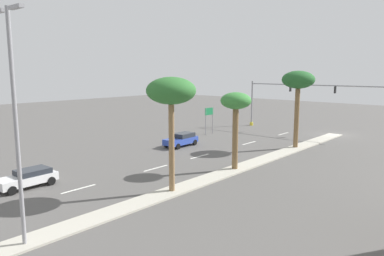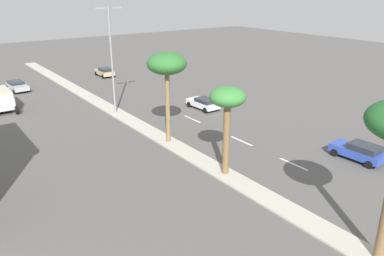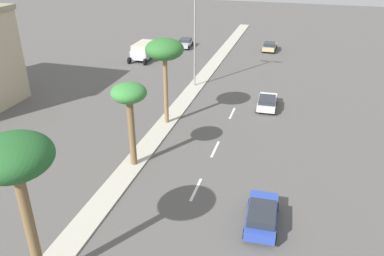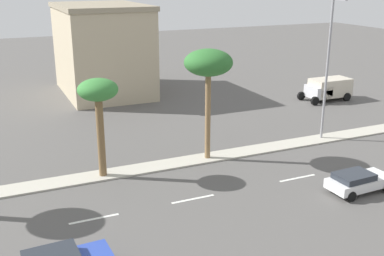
{
  "view_description": "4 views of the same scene",
  "coord_description": "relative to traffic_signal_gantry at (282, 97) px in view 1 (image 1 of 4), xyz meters",
  "views": [
    {
      "loc": [
        -17.56,
        49.22,
        8.54
      ],
      "look_at": [
        3.32,
        25.48,
        3.58
      ],
      "focal_mm": 34.36,
      "sensor_mm": 36.0,
      "label": 1
    },
    {
      "loc": [
        -17.15,
        3.97,
        13.22
      ],
      "look_at": [
        0.17,
        27.88,
        2.39
      ],
      "focal_mm": 36.01,
      "sensor_mm": 36.0,
      "label": 2
    },
    {
      "loc": [
        11.62,
        -0.17,
        16.07
      ],
      "look_at": [
        3.66,
        27.51,
        1.81
      ],
      "focal_mm": 36.35,
      "sensor_mm": 36.0,
      "label": 3
    },
    {
      "loc": [
        29.26,
        17.15,
        12.96
      ],
      "look_at": [
        -1.67,
        30.87,
        1.95
      ],
      "focal_mm": 44.15,
      "sensor_mm": 36.0,
      "label": 4
    }
  ],
  "objects": [
    {
      "name": "lane_stripe_far",
      "position": [
        -2.4,
        35.22,
        -4.66
      ],
      "size": [
        0.2,
        2.8,
        0.01
      ],
      "primitive_type": "cube",
      "color": "silver",
      "rests_on": "ground"
    },
    {
      "name": "lane_stripe_mid",
      "position": [
        -2.4,
        21.52,
        -4.66
      ],
      "size": [
        0.2,
        2.8,
        0.01
      ],
      "primitive_type": "cube",
      "color": "silver",
      "rests_on": "ground"
    },
    {
      "name": "median_curb",
      "position": [
        -8.03,
        39.18,
        -4.61
      ],
      "size": [
        1.8,
        78.65,
        0.12
      ],
      "primitive_type": "cube",
      "color": "#B7B2A3",
      "rests_on": "ground"
    },
    {
      "name": "traffic_signal_gantry",
      "position": [
        0.0,
        0.0,
        0.0
      ],
      "size": [
        19.41,
        0.53,
        6.94
      ],
      "color": "gray",
      "rests_on": "ground"
    },
    {
      "name": "sedan_blue_mid",
      "position": [
        2.48,
        18.98,
        -3.89
      ],
      "size": [
        2.09,
        4.33,
        1.47
      ],
      "color": "#2D47AD",
      "rests_on": "ground"
    },
    {
      "name": "street_lamp_inboard",
      "position": [
        -8.2,
        41.77,
        1.96
      ],
      "size": [
        2.9,
        0.24,
        11.27
      ],
      "color": "gray",
      "rests_on": "median_curb"
    },
    {
      "name": "directional_road_sign",
      "position": [
        5.01,
        10.79,
        -2.03
      ],
      "size": [
        0.1,
        1.67,
        3.59
      ],
      "color": "gray",
      "rests_on": "ground"
    },
    {
      "name": "lane_stripe_near",
      "position": [
        -2.4,
        27.56,
        -4.66
      ],
      "size": [
        0.2,
        2.8,
        0.01
      ],
      "primitive_type": "cube",
      "color": "silver",
      "rests_on": "ground"
    },
    {
      "name": "palm_tree_rear",
      "position": [
        -7.98,
        31.21,
        2.34
      ],
      "size": [
        3.42,
        3.42,
        8.0
      ],
      "color": "olive",
      "rests_on": "median_curb"
    },
    {
      "name": "palm_tree_outboard",
      "position": [
        -7.81,
        11.42,
        2.6
      ],
      "size": [
        3.51,
        3.51,
        8.4
      ],
      "color": "brown",
      "rests_on": "median_curb"
    },
    {
      "name": "sedan_white_rear",
      "position": [
        0.79,
        37.43,
        -3.95
      ],
      "size": [
        2.07,
        4.25,
        1.3
      ],
      "color": "silver",
      "rests_on": "ground"
    },
    {
      "name": "lane_stripe_front",
      "position": [
        -2.4,
        3.86,
        -4.66
      ],
      "size": [
        0.2,
        2.8,
        0.01
      ],
      "primitive_type": "cube",
      "color": "silver",
      "rests_on": "ground"
    },
    {
      "name": "ground_plane",
      "position": [
        -8.03,
        30.44,
        -4.67
      ],
      "size": [
        160.0,
        160.0,
        0.0
      ],
      "primitive_type": "plane",
      "color": "#565451"
    },
    {
      "name": "lane_stripe_outboard",
      "position": [
        -2.4,
        12.38,
        -4.66
      ],
      "size": [
        0.2,
        2.8,
        0.01
      ],
      "primitive_type": "cube",
      "color": "silver",
      "rests_on": "ground"
    },
    {
      "name": "palm_tree_leading",
      "position": [
        -7.94,
        23.39,
        0.96
      ],
      "size": [
        2.61,
        2.61,
        6.62
      ],
      "color": "brown",
      "rests_on": "median_curb"
    }
  ]
}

